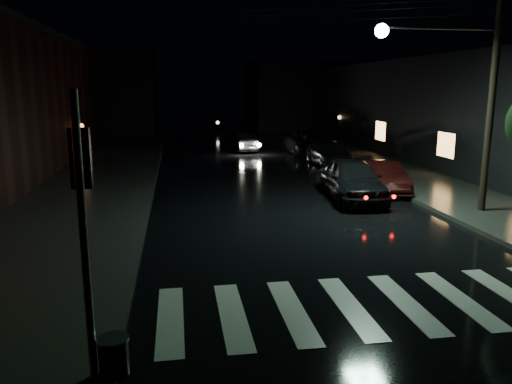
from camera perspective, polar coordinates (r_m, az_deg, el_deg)
name	(u,v)px	position (r m, az deg, el deg)	size (l,w,h in m)	color
ground	(235,327)	(9.61, -2.36, -15.16)	(120.00, 120.00, 0.00)	black
sidewalk_left	(86,186)	(23.26, -18.87, 0.63)	(6.00, 44.00, 0.15)	#282826
sidewalk_right	(405,177)	(25.40, 16.69, 1.67)	(4.00, 44.00, 0.15)	#282826
building_right	(492,111)	(32.05, 25.34, 8.34)	(10.00, 40.00, 6.00)	black
building_far_left	(85,91)	(54.26, -18.99, 10.89)	(14.00, 10.00, 8.00)	black
building_far_right	(314,95)	(55.57, 6.70, 10.94)	(14.00, 10.00, 7.00)	black
crosswalk	(378,304)	(10.77, 13.76, -12.38)	(9.00, 3.00, 0.01)	beige
signal_pole_corner	(99,287)	(7.68, -17.47, -10.29)	(0.68, 0.61, 4.20)	slate
utility_pole	(475,80)	(18.34, 23.76, 11.64)	(4.92, 0.44, 8.00)	black
parked_car_a	(353,180)	(19.90, 10.99, 1.40)	(1.92, 4.78, 1.63)	black
parked_car_b	(383,177)	(21.77, 14.28, 1.70)	(1.37, 3.93, 1.30)	black
parked_car_c	(329,154)	(28.75, 8.39, 4.38)	(1.85, 4.56, 1.32)	black
parked_car_d	(306,142)	(33.79, 5.72, 5.68)	(2.43, 5.27, 1.46)	black
oncoming_car	(242,142)	(34.68, -1.60, 5.73)	(1.35, 3.88, 1.28)	black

